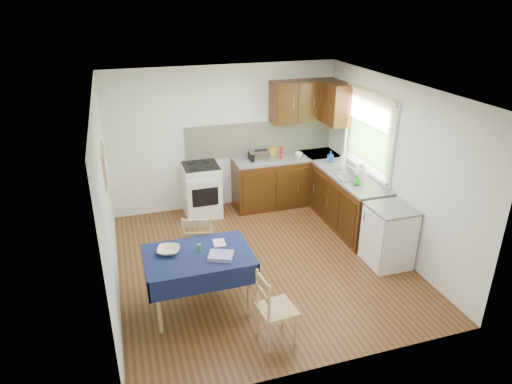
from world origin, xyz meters
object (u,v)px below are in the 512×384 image
object	(u,v)px
chair_far	(199,244)
toaster	(261,155)
dining_table	(199,262)
dish_rack	(351,177)
kettle	(361,173)
chair_near	(273,307)
sandwich_press	(258,155)

from	to	relation	value
chair_far	toaster	distance (m)	2.40
dining_table	dish_rack	world-z (taller)	dish_rack
toaster	kettle	bearing A→B (deg)	-26.02
chair_near	dining_table	bearing A→B (deg)	32.77
dining_table	chair_far	bearing A→B (deg)	90.52
chair_far	toaster	world-z (taller)	toaster
dining_table	chair_far	distance (m)	0.66
chair_far	toaster	xyz separation A→B (m)	(1.46, 1.85, 0.48)
chair_far	toaster	bearing A→B (deg)	-114.79
dining_table	sandwich_press	world-z (taller)	sandwich_press
kettle	chair_far	bearing A→B (deg)	-168.75
sandwich_press	dish_rack	xyz separation A→B (m)	(1.14, -1.26, -0.06)
dining_table	dish_rack	distance (m)	2.99
chair_near	toaster	world-z (taller)	toaster
sandwich_press	kettle	distance (m)	1.86
dish_rack	sandwich_press	bearing A→B (deg)	116.33
toaster	sandwich_press	bearing A→B (deg)	135.19
chair_far	chair_near	bearing A→B (deg)	123.65
dish_rack	kettle	world-z (taller)	kettle
chair_far	dining_table	bearing A→B (deg)	93.07
chair_far	chair_near	xyz separation A→B (m)	(0.53, -1.46, -0.05)
chair_near	dish_rack	distance (m)	2.97
chair_far	kettle	size ratio (longest dim) A/B	3.49
chair_far	dish_rack	distance (m)	2.68
chair_far	kettle	xyz separation A→B (m)	(2.66, 0.53, 0.51)
chair_far	dish_rack	xyz separation A→B (m)	(2.57, 0.66, 0.41)
sandwich_press	kettle	bearing A→B (deg)	-71.42
dining_table	toaster	xyz separation A→B (m)	(1.58, 2.48, 0.34)
sandwich_press	toaster	bearing A→B (deg)	-89.42
sandwich_press	dish_rack	bearing A→B (deg)	-70.82
kettle	sandwich_press	bearing A→B (deg)	131.64
chair_near	toaster	bearing A→B (deg)	-21.21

